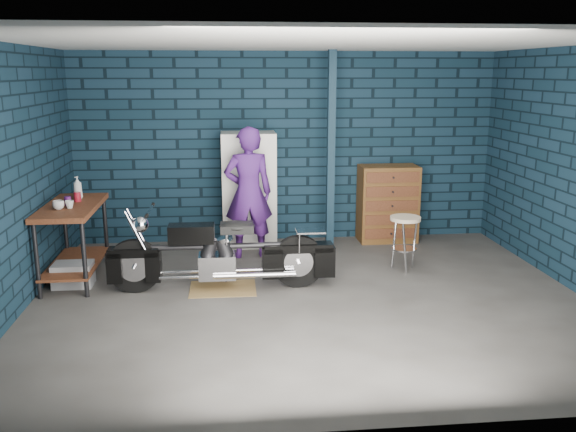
% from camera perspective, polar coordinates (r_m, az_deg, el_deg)
% --- Properties ---
extents(ground, '(6.00, 6.00, 0.00)m').
position_cam_1_polar(ground, '(6.70, 2.04, -7.79)').
color(ground, '#504D4B').
rests_on(ground, ground).
extents(room_walls, '(6.02, 5.01, 2.71)m').
position_cam_1_polar(room_walls, '(6.82, 1.53, 9.03)').
color(room_walls, '#0E2330').
rests_on(room_walls, ground).
extents(support_post, '(0.10, 0.10, 2.70)m').
position_cam_1_polar(support_post, '(8.33, 4.04, 5.97)').
color(support_post, '#112636').
rests_on(support_post, ground).
extents(workbench, '(0.60, 1.40, 0.91)m').
position_cam_1_polar(workbench, '(7.62, -19.38, -2.34)').
color(workbench, brown).
rests_on(workbench, ground).
extents(drip_mat, '(0.75, 0.57, 0.01)m').
position_cam_1_polar(drip_mat, '(7.04, -6.11, -6.76)').
color(drip_mat, brown).
rests_on(drip_mat, ground).
extents(motorcycle, '(2.18, 0.61, 0.96)m').
position_cam_1_polar(motorcycle, '(6.89, -6.21, -3.05)').
color(motorcycle, black).
rests_on(motorcycle, ground).
extents(person, '(0.66, 0.46, 1.74)m').
position_cam_1_polar(person, '(8.00, -3.73, 2.18)').
color(person, '#4F2079').
rests_on(person, ground).
extents(storage_bin, '(0.44, 0.31, 0.27)m').
position_cam_1_polar(storage_bin, '(7.48, -19.45, -5.18)').
color(storage_bin, gray).
rests_on(storage_bin, ground).
extents(locker, '(0.75, 0.53, 1.60)m').
position_cam_1_polar(locker, '(8.58, -3.68, 2.48)').
color(locker, beige).
rests_on(locker, ground).
extents(tool_chest, '(0.83, 0.46, 1.11)m').
position_cam_1_polar(tool_chest, '(8.93, 9.33, 1.14)').
color(tool_chest, brown).
rests_on(tool_chest, ground).
extents(shop_stool, '(0.46, 0.46, 0.68)m').
position_cam_1_polar(shop_stool, '(7.69, 10.83, -2.54)').
color(shop_stool, '#C5B395').
rests_on(shop_stool, ground).
extents(cup_a, '(0.13, 0.13, 0.10)m').
position_cam_1_polar(cup_a, '(7.30, -20.69, 0.97)').
color(cup_a, '#C5B395').
rests_on(cup_a, workbench).
extents(cup_b, '(0.10, 0.10, 0.09)m').
position_cam_1_polar(cup_b, '(7.32, -19.77, 1.03)').
color(cup_b, '#C5B395').
rests_on(cup_b, workbench).
extents(mug_purple, '(0.09, 0.09, 0.11)m').
position_cam_1_polar(mug_purple, '(7.48, -19.91, 1.33)').
color(mug_purple, '#531860').
rests_on(mug_purple, workbench).
extents(mug_red, '(0.10, 0.10, 0.11)m').
position_cam_1_polar(mug_red, '(7.67, -19.10, 1.71)').
color(mug_red, maroon).
rests_on(mug_red, workbench).
extents(bottle, '(0.13, 0.13, 0.28)m').
position_cam_1_polar(bottle, '(7.83, -19.08, 2.54)').
color(bottle, gray).
rests_on(bottle, workbench).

